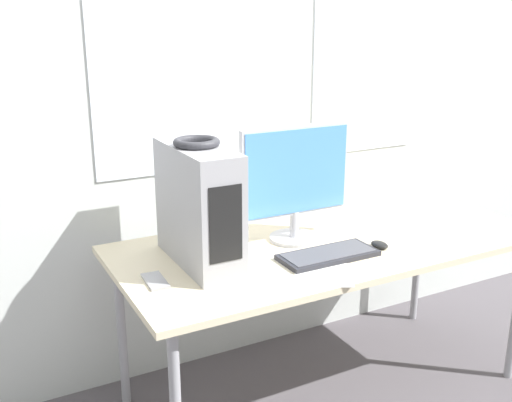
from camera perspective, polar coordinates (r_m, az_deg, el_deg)
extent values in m
cube|color=silver|center=(2.95, 1.27, 10.64)|extent=(8.00, 0.06, 2.70)
cube|color=white|center=(2.67, -9.06, 15.49)|extent=(0.64, 0.01, 1.23)
cube|color=white|center=(3.21, 10.56, 15.64)|extent=(0.64, 0.01, 1.23)
cube|color=beige|center=(2.64, 6.99, -4.02)|extent=(1.87, 0.83, 0.03)
cylinder|color=#99999E|center=(2.75, -12.68, -12.02)|extent=(0.04, 0.04, 0.72)
cylinder|color=#99999E|center=(3.53, 15.12, -5.52)|extent=(0.04, 0.04, 0.72)
cube|color=#9E9EA3|center=(2.32, -5.50, -0.44)|extent=(0.18, 0.49, 0.47)
cube|color=black|center=(2.11, -2.89, -2.23)|extent=(0.13, 0.00, 0.28)
torus|color=#333338|center=(2.26, -5.68, 5.60)|extent=(0.18, 0.18, 0.03)
cylinder|color=#B7B7BC|center=(2.63, 3.63, -3.54)|extent=(0.21, 0.21, 0.02)
cylinder|color=#B7B7BC|center=(2.60, 3.66, -2.18)|extent=(0.04, 0.04, 0.12)
cube|color=#B7B7BC|center=(2.53, 3.76, 2.89)|extent=(0.51, 0.03, 0.38)
cube|color=#4C8CD8|center=(2.52, 3.95, 2.81)|extent=(0.49, 0.00, 0.36)
cube|color=#28282D|center=(2.45, 6.89, -5.14)|extent=(0.41, 0.17, 0.02)
cube|color=#47474C|center=(2.44, 6.89, -4.89)|extent=(0.37, 0.15, 0.00)
ellipsoid|color=black|center=(2.58, 11.68, -4.09)|extent=(0.06, 0.09, 0.03)
cube|color=#99999E|center=(2.24, -9.58, -7.52)|extent=(0.08, 0.16, 0.01)
cube|color=white|center=(2.32, 6.26, -6.61)|extent=(0.33, 0.36, 0.00)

